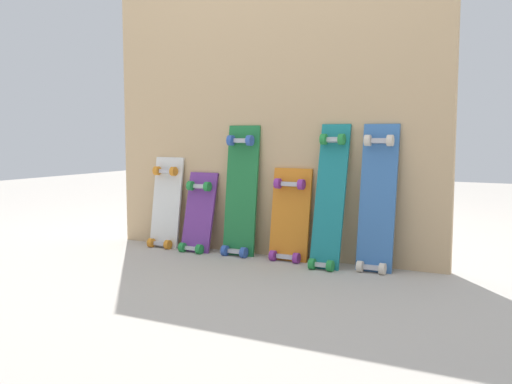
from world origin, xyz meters
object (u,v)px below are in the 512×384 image
at_px(skateboard_purple, 198,218).
at_px(skateboard_teal, 329,202).
at_px(skateboard_orange, 290,220).
at_px(skateboard_blue, 377,204).
at_px(skateboard_white, 166,208).
at_px(skateboard_green, 240,196).

xyz_separation_m(skateboard_purple, skateboard_teal, (0.84, -0.02, 0.14)).
relative_size(skateboard_purple, skateboard_orange, 0.93).
relative_size(skateboard_teal, skateboard_blue, 1.00).
relative_size(skateboard_white, skateboard_teal, 0.76).
height_order(skateboard_white, skateboard_teal, skateboard_teal).
distance_m(skateboard_green, skateboard_teal, 0.56).
relative_size(skateboard_orange, skateboard_teal, 0.70).
distance_m(skateboard_white, skateboard_purple, 0.26).
bearing_deg(skateboard_green, skateboard_teal, -4.64).
height_order(skateboard_white, skateboard_green, skateboard_green).
xyz_separation_m(skateboard_orange, skateboard_teal, (0.25, -0.05, 0.12)).
bearing_deg(skateboard_purple, skateboard_teal, -1.55).
bearing_deg(skateboard_green, skateboard_orange, 0.60).
bearing_deg(skateboard_teal, skateboard_blue, 7.93).
distance_m(skateboard_white, skateboard_blue, 1.34).
relative_size(skateboard_green, skateboard_blue, 0.99).
bearing_deg(skateboard_white, skateboard_teal, -2.27).
bearing_deg(skateboard_blue, skateboard_orange, 178.30).
height_order(skateboard_green, skateboard_blue, skateboard_blue).
distance_m(skateboard_green, skateboard_blue, 0.81).
xyz_separation_m(skateboard_white, skateboard_purple, (0.25, -0.02, -0.04)).
bearing_deg(skateboard_purple, skateboard_orange, 2.54).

